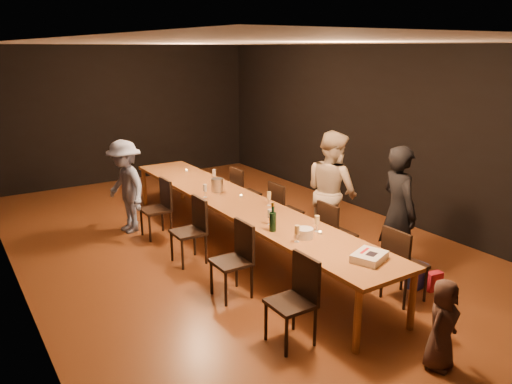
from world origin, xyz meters
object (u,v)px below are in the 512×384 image
chair_right_2 (286,211)px  ice_bucket (217,185)px  chair_left_3 (155,209)px  woman_tan (332,191)px  plate_stack (304,233)px  table (240,205)px  man_blue (126,187)px  chair_left_2 (188,231)px  birthday_cake (369,257)px  chair_right_3 (246,193)px  chair_left_0 (291,302)px  chair_left_1 (231,261)px  child (442,324)px  woman_birthday (398,212)px  champagne_bottle (273,217)px  chair_right_0 (405,264)px  chair_right_1 (337,234)px

chair_right_2 → ice_bucket: 1.16m
chair_left_3 → woman_tan: woman_tan is taller
woman_tan → plate_stack: (-1.25, -0.94, -0.09)m
table → man_blue: 2.04m
chair_left_2 → birthday_cake: 2.73m
chair_right_2 → chair_right_3: size_ratio=1.00×
table → man_blue: bearing=124.3°
chair_left_0 → chair_left_1: 1.20m
chair_right_2 → chair_right_3: bearing=180.0°
chair_left_0 → chair_left_2: (0.00, 2.40, 0.00)m
child → birthday_cake: bearing=75.0°
chair_left_2 → man_blue: (-0.30, 1.69, 0.30)m
woman_birthday → man_blue: size_ratio=1.15×
chair_left_2 → champagne_bottle: champagne_bottle is taller
table → woman_tan: woman_tan is taller
chair_left_3 → child: 4.79m
table → chair_right_2: size_ratio=6.45×
chair_left_2 → ice_bucket: (0.84, 0.68, 0.39)m
chair_left_2 → child: (0.96, -3.49, -0.02)m
table → chair_left_2: (-0.85, 0.00, -0.24)m
chair_right_0 → chair_right_3: (0.00, 3.60, 0.00)m
birthday_cake → ice_bucket: size_ratio=2.12×
chair_right_3 → plate_stack: 3.01m
chair_right_1 → man_blue: 3.53m
woman_tan → man_blue: bearing=47.5°
chair_left_0 → woman_tan: (2.01, 1.70, 0.44)m
birthday_cake → chair_right_1: bearing=39.7°
child → chair_right_0: bearing=39.6°
chair_left_2 → ice_bucket: bearing=-51.1°
chair_right_3 → plate_stack: bearing=-18.2°
table → birthday_cake: size_ratio=13.39×
chair_right_3 → chair_left_0: same height
woman_birthday → child: 2.06m
birthday_cake → champagne_bottle: bearing=85.2°
chair_right_2 → birthday_cake: (-0.76, -2.54, 0.33)m
woman_tan → champagne_bottle: bearing=114.3°
chair_left_1 → child: bearing=-157.4°
man_blue → chair_left_1: bearing=-1.5°
champagne_bottle → ice_bucket: bearing=82.0°
table → child: 3.50m
chair_right_0 → chair_right_3: 3.60m
chair_left_2 → woman_tan: bearing=-109.1°
woman_birthday → plate_stack: size_ratio=8.34×
chair_left_3 → champagne_bottle: 2.56m
chair_left_3 → chair_right_1: bearing=-144.7°
chair_right_3 → chair_left_1: size_ratio=1.00×
chair_right_0 → chair_left_1: bearing=-125.2°
table → plate_stack: 1.65m
chair_left_0 → woman_tan: woman_tan is taller
chair_right_3 → woman_tan: size_ratio=0.52×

